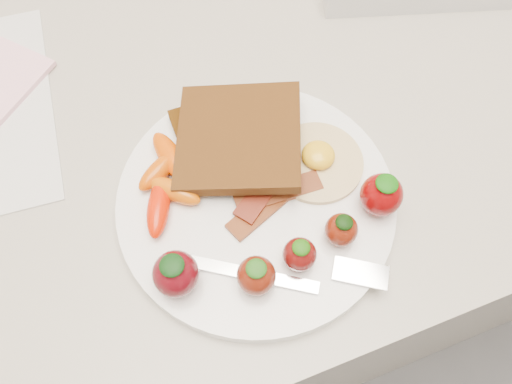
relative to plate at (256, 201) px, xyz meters
name	(u,v)px	position (x,y,z in m)	size (l,w,h in m)	color
counter	(239,244)	(0.02, 0.13, -0.46)	(2.00, 0.60, 0.90)	gray
plate	(256,201)	(0.00, 0.00, 0.00)	(0.27, 0.27, 0.02)	white
toast_lower	(227,137)	(0.00, 0.07, 0.02)	(0.10, 0.10, 0.01)	black
toast_upper	(239,137)	(0.00, 0.06, 0.03)	(0.12, 0.12, 0.01)	#321A0B
fried_egg	(317,160)	(0.07, 0.01, 0.01)	(0.11, 0.11, 0.02)	beige
bacon_strips	(270,194)	(0.01, 0.00, 0.01)	(0.10, 0.08, 0.01)	#4E190D
baby_carrots	(166,180)	(-0.08, 0.04, 0.02)	(0.07, 0.12, 0.02)	#C14801
strawberries	(286,243)	(0.00, -0.06, 0.03)	(0.24, 0.07, 0.05)	#4F070E
fork	(302,274)	(0.01, -0.09, 0.01)	(0.17, 0.09, 0.00)	white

